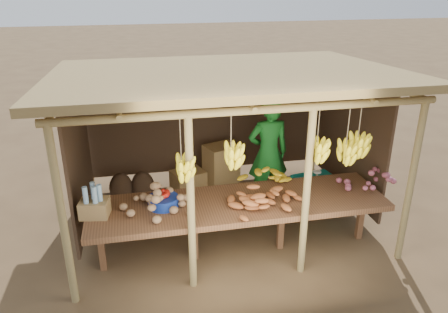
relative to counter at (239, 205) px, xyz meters
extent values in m
plane|color=brown|center=(0.00, 0.95, -0.74)|extent=(60.00, 60.00, 0.00)
cylinder|color=#967F4D|center=(-2.10, -0.55, 0.36)|extent=(0.09, 0.09, 2.20)
cylinder|color=#967F4D|center=(2.10, -0.55, 0.36)|extent=(0.09, 0.09, 2.20)
cylinder|color=#967F4D|center=(-2.10, 2.45, 0.36)|extent=(0.09, 0.09, 2.20)
cylinder|color=#967F4D|center=(2.10, 2.45, 0.36)|extent=(0.09, 0.09, 2.20)
cylinder|color=#967F4D|center=(-0.70, -0.55, 0.36)|extent=(0.09, 0.09, 2.20)
cylinder|color=#967F4D|center=(0.70, -0.55, 0.36)|extent=(0.09, 0.09, 2.20)
cylinder|color=#967F4D|center=(0.00, -0.55, 1.46)|extent=(4.40, 0.09, 0.09)
cylinder|color=#967F4D|center=(0.00, 2.45, 1.46)|extent=(4.40, 0.09, 0.09)
cube|color=olive|center=(0.00, 0.95, 1.55)|extent=(4.70, 3.50, 0.28)
cube|color=#422E1E|center=(0.00, 2.43, 0.47)|extent=(4.20, 0.04, 1.98)
cube|color=#422E1E|center=(-2.08, 1.15, 0.47)|extent=(0.04, 2.40, 1.98)
cube|color=#422E1E|center=(2.08, 1.15, 0.47)|extent=(0.04, 2.40, 1.98)
cube|color=brown|center=(0.00, 0.00, 0.02)|extent=(3.90, 1.05, 0.08)
cube|color=brown|center=(-1.80, 0.00, -0.38)|extent=(0.08, 0.08, 0.72)
cube|color=brown|center=(-0.60, 0.00, -0.38)|extent=(0.08, 0.08, 0.72)
cube|color=brown|center=(0.60, 0.00, -0.38)|extent=(0.08, 0.08, 0.72)
cube|color=brown|center=(1.80, 0.00, -0.38)|extent=(0.08, 0.08, 0.72)
cylinder|color=navy|center=(-0.98, 0.07, 0.13)|extent=(0.39, 0.39, 0.14)
cube|color=olive|center=(-1.82, 0.00, 0.17)|extent=(0.38, 0.32, 0.22)
imported|color=#187023|center=(0.78, 1.24, 0.18)|extent=(0.68, 0.45, 1.83)
cube|color=brown|center=(1.48, 0.86, -0.47)|extent=(0.65, 0.57, 0.53)
cube|color=#0C868A|center=(1.48, 0.86, -0.18)|extent=(0.72, 0.64, 0.05)
cube|color=olive|center=(0.14, 1.86, -0.51)|extent=(0.65, 0.59, 0.42)
cube|color=olive|center=(0.14, 1.86, -0.08)|extent=(0.65, 0.59, 0.42)
cube|color=olive|center=(-0.44, 1.86, -0.51)|extent=(0.65, 0.59, 0.42)
ellipsoid|color=#422E1E|center=(-1.58, 1.96, -0.50)|extent=(0.40, 0.40, 0.54)
ellipsoid|color=#422E1E|center=(-1.22, 1.96, -0.50)|extent=(0.40, 0.40, 0.54)
camera|label=1|loc=(-1.23, -4.91, 2.81)|focal=35.00mm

